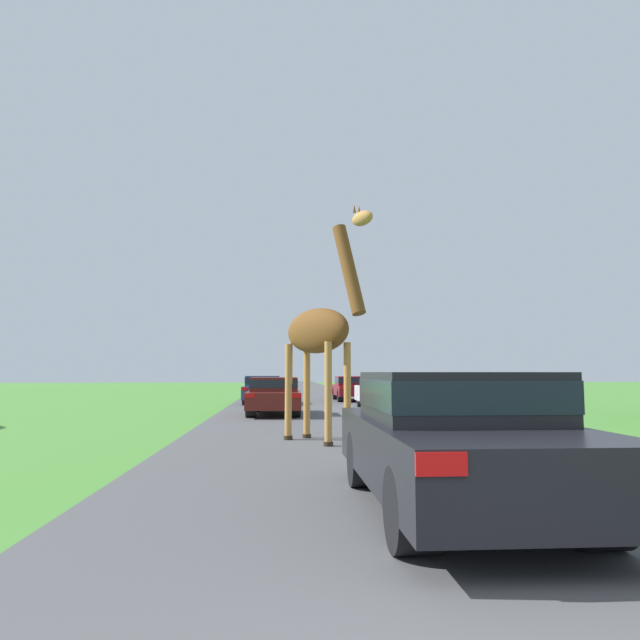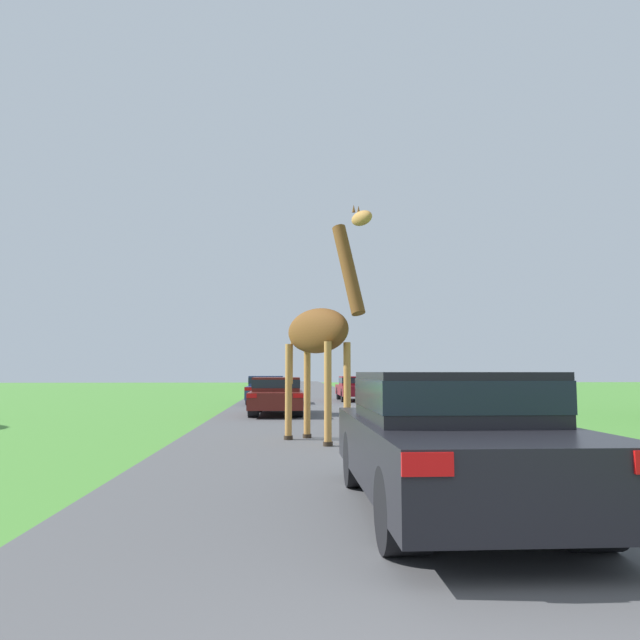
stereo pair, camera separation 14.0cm
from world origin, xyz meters
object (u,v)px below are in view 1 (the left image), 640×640
at_px(car_queue_right, 274,394).
at_px(car_queue_left, 384,390).
at_px(car_lead_maroon, 455,436).
at_px(car_verge_right, 352,387).
at_px(giraffe_near_road, 321,331).
at_px(car_far_ahead, 263,389).

xyz_separation_m(car_queue_right, car_queue_left, (4.46, 2.88, 0.07)).
relative_size(car_lead_maroon, car_verge_right, 1.05).
bearing_deg(car_queue_right, giraffe_near_road, -82.17).
height_order(giraffe_near_road, car_verge_right, giraffe_near_road).
relative_size(giraffe_near_road, car_queue_right, 1.16).
relative_size(car_lead_maroon, car_far_ahead, 1.03).
distance_m(giraffe_near_road, car_queue_left, 11.55).
distance_m(giraffe_near_road, car_queue_right, 8.30).
bearing_deg(car_queue_right, car_lead_maroon, -81.38).
height_order(giraffe_near_road, car_queue_left, giraffe_near_road).
height_order(car_queue_right, car_verge_right, car_queue_right).
height_order(car_queue_right, car_queue_left, car_queue_left).
bearing_deg(giraffe_near_road, car_queue_right, -116.99).
distance_m(car_queue_right, car_queue_left, 5.31).
height_order(giraffe_near_road, car_queue_right, giraffe_near_road).
bearing_deg(car_lead_maroon, car_queue_left, 82.26).
bearing_deg(car_far_ahead, car_verge_right, 27.78).
xyz_separation_m(giraffe_near_road, car_queue_right, (-1.11, 8.06, -1.68)).
bearing_deg(car_verge_right, car_far_ahead, -152.22).
distance_m(car_lead_maroon, car_verge_right, 23.87).
height_order(car_lead_maroon, car_far_ahead, car_lead_maroon).
bearing_deg(car_queue_right, car_far_ahead, 94.86).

